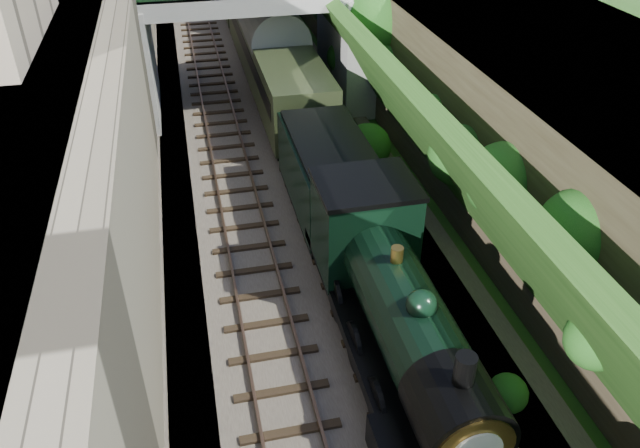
# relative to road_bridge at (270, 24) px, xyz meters

# --- Properties ---
(trackbed) EXTENTS (10.00, 90.00, 0.20)m
(trackbed) POSITION_rel_road_bridge_xyz_m (-0.94, -4.00, -3.98)
(trackbed) COLOR #473F38
(trackbed) RESTS_ON ground
(retaining_wall) EXTENTS (1.00, 90.00, 7.00)m
(retaining_wall) POSITION_rel_road_bridge_xyz_m (-6.44, -4.00, -0.58)
(retaining_wall) COLOR #756B56
(retaining_wall) RESTS_ON ground
(street_plateau_left) EXTENTS (6.00, 90.00, 7.00)m
(street_plateau_left) POSITION_rel_road_bridge_xyz_m (-9.94, -4.00, -0.58)
(street_plateau_left) COLOR #262628
(street_plateau_left) RESTS_ON ground
(street_plateau_right) EXTENTS (8.00, 90.00, 6.25)m
(street_plateau_right) POSITION_rel_road_bridge_xyz_m (8.56, -4.00, -0.95)
(street_plateau_right) COLOR #262628
(street_plateau_right) RESTS_ON ground
(embankment_slope) EXTENTS (4.47, 90.00, 6.36)m
(embankment_slope) POSITION_rel_road_bridge_xyz_m (4.10, -6.15, -1.24)
(embankment_slope) COLOR #1E4714
(embankment_slope) RESTS_ON ground
(track_left) EXTENTS (2.50, 90.00, 0.20)m
(track_left) POSITION_rel_road_bridge_xyz_m (-2.94, -4.00, -3.83)
(track_left) COLOR black
(track_left) RESTS_ON trackbed
(track_right) EXTENTS (2.50, 90.00, 0.20)m
(track_right) POSITION_rel_road_bridge_xyz_m (0.26, -4.00, -3.83)
(track_right) COLOR black
(track_right) RESTS_ON trackbed
(road_bridge) EXTENTS (16.00, 6.40, 7.25)m
(road_bridge) POSITION_rel_road_bridge_xyz_m (0.00, 0.00, 0.00)
(road_bridge) COLOR gray
(road_bridge) RESTS_ON ground
(tree) EXTENTS (3.60, 3.80, 6.60)m
(tree) POSITION_rel_road_bridge_xyz_m (4.97, -2.95, 0.57)
(tree) COLOR black
(tree) RESTS_ON ground
(locomotive) EXTENTS (3.10, 10.22, 3.83)m
(locomotive) POSITION_rel_road_bridge_xyz_m (0.26, -18.69, -2.18)
(locomotive) COLOR black
(locomotive) RESTS_ON trackbed
(tender) EXTENTS (2.70, 6.00, 3.05)m
(tender) POSITION_rel_road_bridge_xyz_m (0.26, -11.33, -2.46)
(tender) COLOR black
(tender) RESTS_ON trackbed
(coach_front) EXTENTS (2.90, 18.00, 3.70)m
(coach_front) POSITION_rel_road_bridge_xyz_m (0.26, 1.27, -2.03)
(coach_front) COLOR black
(coach_front) RESTS_ON trackbed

